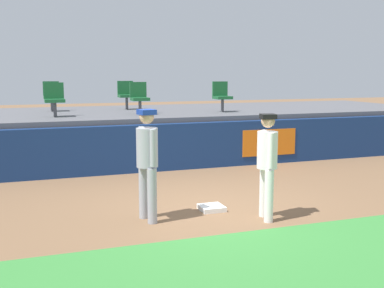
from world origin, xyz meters
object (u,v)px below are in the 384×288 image
Objects in this scene: seat_front_right at (222,95)px; seat_back_left at (51,95)px; seat_front_center at (139,96)px; seat_back_center at (126,93)px; player_runner_visitor at (147,157)px; player_fielder_home at (267,159)px; first_base at (212,208)px; seat_front_left at (54,98)px.

seat_back_left is at bearing 157.95° from seat_front_right.
seat_back_center is (0.02, 1.80, 0.00)m from seat_front_center.
seat_back_center reaches higher than player_runner_visitor.
first_base is at bearing -126.10° from player_fielder_home.
seat_back_left reaches higher than player_runner_visitor.
seat_front_left is at bearing -90.97° from seat_back_left.
seat_front_right is (1.62, 5.68, 0.74)m from player_fielder_home.
seat_back_left is at bearing -179.99° from seat_back_center.
seat_back_left is 2.77m from seat_front_center.
seat_front_center is at bearing -159.95° from player_fielder_home.
seat_front_center is at bearing -180.00° from seat_front_right.
seat_back_left and seat_front_right have the same top height.
player_fielder_home is 7.54m from seat_back_center.
player_fielder_home is at bearing -69.31° from seat_back_left.
first_base is 5.66m from seat_front_left.
player_runner_visitor is 2.10× the size of seat_front_left.
player_fielder_home is at bearing -63.31° from seat_front_left.
player_runner_visitor is at bearing -94.03° from player_fielder_home.
seat_front_center reaches higher than player_runner_visitor.
seat_back_center reaches higher than first_base.
first_base is at bearing -89.15° from seat_front_center.
seat_front_left is 4.48m from seat_front_right.
seat_front_left and seat_back_center have the same top height.
seat_front_right is at bearing -37.91° from seat_back_center.
seat_front_left reaches higher than first_base.
seat_front_left and seat_front_center have the same top height.
seat_front_right is 1.00× the size of seat_front_center.
player_runner_visitor is 6.20m from seat_front_right.
seat_front_left is at bearing 179.99° from seat_front_center.
seat_back_left and seat_front_center have the same top height.
seat_back_left is 1.80m from seat_front_left.
seat_front_right is at bearing 134.96° from player_runner_visitor.
player_runner_visitor is at bearing -101.96° from seat_front_center.
seat_front_right is 1.00× the size of seat_back_center.
player_runner_visitor is 2.10× the size of seat_back_center.
seat_front_center is 1.00× the size of seat_back_center.
seat_back_center is at bearing 142.09° from seat_front_right.
seat_back_left is (-1.02, 6.93, 0.69)m from player_runner_visitor.
player_fielder_home is at bearing -48.97° from first_base.
seat_front_center is (-0.07, 4.94, 1.67)m from first_base.
player_fielder_home is at bearing -82.82° from seat_front_center.
first_base is 0.48× the size of seat_back_left.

